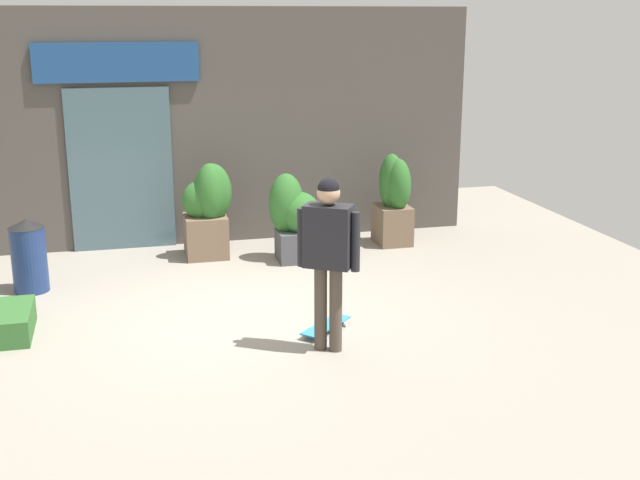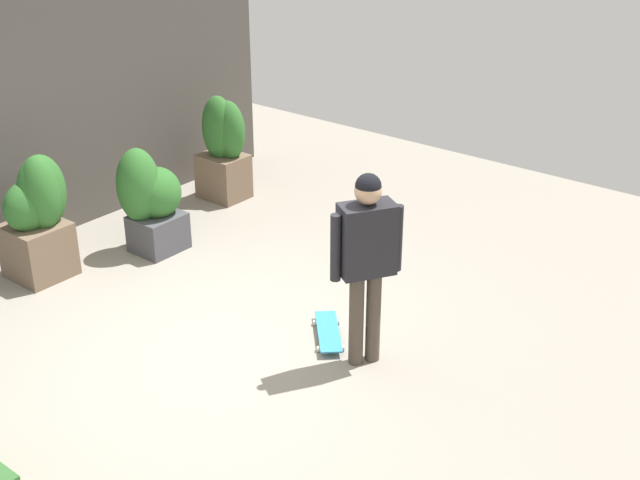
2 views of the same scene
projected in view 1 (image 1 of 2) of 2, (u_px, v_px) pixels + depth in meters
The scene contains 8 objects.
ground_plane at pixel (246, 316), 9.26m from camera, with size 12.00×12.00×0.00m, color gray.
building_facade at pixel (203, 128), 11.92m from camera, with size 7.97×0.31×3.43m.
skateboarder at pixel (328, 245), 8.03m from camera, with size 0.56×0.47×1.79m.
skateboard at pixel (326, 326), 8.79m from camera, with size 0.67×0.64×0.08m.
planter_box_left at pixel (208, 208), 11.33m from camera, with size 0.69×0.60×1.35m.
planter_box_right at pixel (294, 217), 11.23m from camera, with size 0.69×0.60×1.22m.
planter_box_mid at pixel (394, 199), 12.00m from camera, with size 0.48×0.61×1.35m.
trash_bin at pixel (29, 255), 9.97m from camera, with size 0.43×0.43×0.92m.
Camera 1 is at (-1.31, -8.64, 3.30)m, focal length 45.68 mm.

